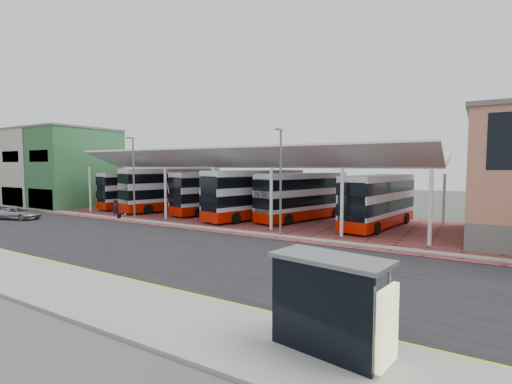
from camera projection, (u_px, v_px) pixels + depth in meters
ground at (207, 250)px, 23.56m from camera, size 140.00×140.00×0.00m
road at (197, 253)px, 22.71m from camera, size 120.00×14.00×0.02m
forecourt at (314, 224)px, 33.63m from camera, size 72.00×16.00×0.06m
sidewalk at (75, 289)px, 15.87m from camera, size 120.00×4.00×0.14m
north_kerb at (257, 234)px, 28.85m from camera, size 120.00×0.80×0.14m
yellow_line_near at (114, 278)px, 17.58m from camera, size 120.00×0.12×0.01m
yellow_line_far at (119, 277)px, 17.84m from camera, size 120.00×0.12×0.01m
canopy at (246, 161)px, 38.14m from camera, size 37.00×11.63×7.07m
shop_green at (78, 168)px, 48.03m from camera, size 6.40×10.20×10.22m
shop_cream at (49, 167)px, 51.38m from camera, size 6.40×10.20×10.22m
shop_brick at (24, 167)px, 54.73m from camera, size 6.40×10.20×10.22m
shop_ochre at (2, 167)px, 58.08m from camera, size 6.40×10.20×10.22m
lamp_west at (133, 176)px, 35.82m from camera, size 0.16×0.90×8.07m
lamp_east at (280, 179)px, 27.58m from camera, size 0.16×0.90×8.07m
bus_0 at (143, 190)px, 46.85m from camera, size 4.62×11.13×4.47m
bus_1 at (172, 189)px, 43.95m from camera, size 6.04×12.38×4.98m
bus_2 at (218, 193)px, 41.36m from camera, size 5.29×11.41×4.59m
bus_3 at (255, 195)px, 37.10m from camera, size 5.66×12.04×4.84m
bus_4 at (303, 197)px, 36.24m from camera, size 5.57×11.39×4.58m
bus_5 at (379, 201)px, 31.86m from camera, size 4.12×11.17×4.50m
silver_car at (19, 213)px, 36.96m from camera, size 4.75×3.16×1.21m
pedestrian at (116, 209)px, 38.01m from camera, size 0.61×0.76×1.81m
suitcase at (119, 216)px, 36.86m from camera, size 0.34×0.24×0.58m
bus_shelter at (335, 297)px, 10.04m from camera, size 3.55×2.06×2.69m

